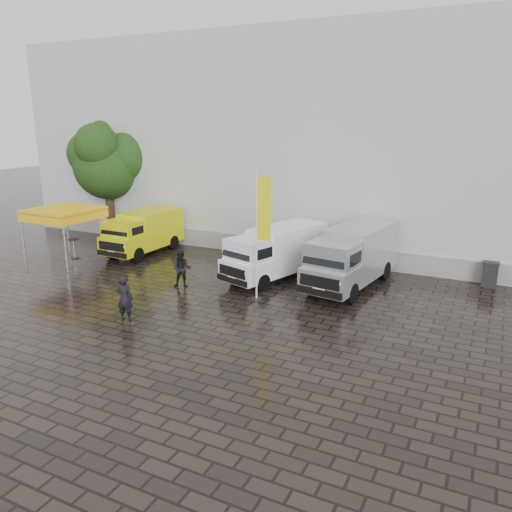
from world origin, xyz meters
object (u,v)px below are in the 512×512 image
at_px(van_yellow, 143,233).
at_px(wheelie_bin, 490,274).
at_px(canopy_tent, 63,212).
at_px(van_white, 276,254).
at_px(cocktail_table, 74,249).
at_px(person_front, 125,298).
at_px(person_tent, 182,269).
at_px(flagpole, 261,229).
at_px(van_silver, 352,258).

distance_m(van_yellow, wheelie_bin, 17.87).
distance_m(van_yellow, canopy_tent, 4.33).
height_order(van_white, cocktail_table, van_white).
relative_size(cocktail_table, person_front, 0.62).
bearing_deg(wheelie_bin, van_white, -158.43).
bearing_deg(person_front, wheelie_bin, -151.88).
bearing_deg(person_tent, van_yellow, 120.40).
xyz_separation_m(van_white, flagpole, (0.64, -2.96, 1.82)).
bearing_deg(cocktail_table, van_silver, 7.87).
xyz_separation_m(van_silver, person_front, (-6.48, -7.65, -0.46)).
bearing_deg(van_yellow, flagpole, -22.27).
distance_m(van_white, flagpole, 3.53).
bearing_deg(van_yellow, van_silver, -1.68).
bearing_deg(van_white, canopy_tent, -151.50).
distance_m(van_silver, person_front, 10.04).
distance_m(flagpole, wheelie_bin, 10.88).
distance_m(van_silver, cocktail_table, 14.99).
bearing_deg(van_white, person_tent, -119.36).
xyz_separation_m(van_yellow, van_silver, (12.05, -0.44, 0.16)).
distance_m(canopy_tent, person_front, 9.91).
bearing_deg(canopy_tent, wheelie_bin, 14.92).
height_order(van_white, van_silver, van_silver).
bearing_deg(canopy_tent, van_yellow, 47.68).
distance_m(van_yellow, person_front, 9.83).
bearing_deg(van_white, cocktail_table, -154.11).
xyz_separation_m(van_silver, flagpole, (-2.91, -3.38, 1.70)).
relative_size(van_yellow, van_white, 0.91).
distance_m(wheelie_bin, person_front, 16.06).
bearing_deg(flagpole, canopy_tent, 176.09).
bearing_deg(cocktail_table, person_front, -33.87).
height_order(canopy_tent, cocktail_table, canopy_tent).
xyz_separation_m(flagpole, person_front, (-3.57, -4.27, -2.16)).
height_order(wheelie_bin, person_tent, person_tent).
distance_m(canopy_tent, wheelie_bin, 21.25).
bearing_deg(flagpole, person_front, -129.93).
relative_size(van_white, canopy_tent, 1.77).
bearing_deg(person_front, flagpole, -142.79).
distance_m(van_silver, flagpole, 4.77).
height_order(van_white, person_front, van_white).
xyz_separation_m(canopy_tent, person_tent, (7.99, -0.89, -1.81)).
relative_size(van_yellow, van_silver, 0.83).
bearing_deg(canopy_tent, van_silver, 9.85).
distance_m(van_white, canopy_tent, 11.54).
distance_m(van_silver, wheelie_bin, 6.38).
height_order(cocktail_table, person_tent, person_tent).
height_order(van_yellow, person_front, van_yellow).
bearing_deg(van_yellow, cocktail_table, -137.69).
height_order(van_yellow, wheelie_bin, van_yellow).
xyz_separation_m(cocktail_table, wheelie_bin, (20.47, 4.92, 0.02)).
height_order(van_white, flagpole, flagpole).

